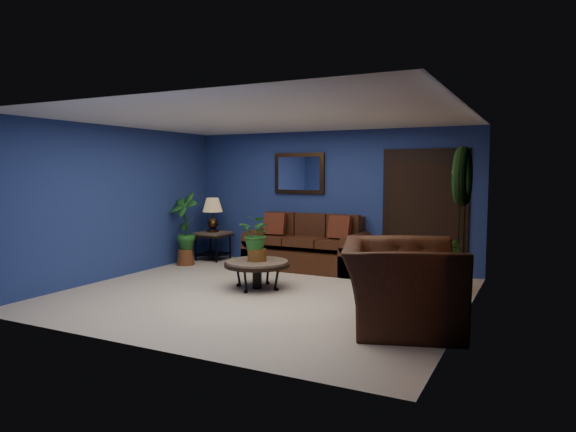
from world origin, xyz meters
The scene contains 18 objects.
floor centered at (0.00, 0.00, 0.00)m, with size 5.50×5.50×0.00m, color beige.
wall_back centered at (0.00, 2.50, 1.25)m, with size 5.50×0.04×2.50m, color navy.
wall_left centered at (-2.75, 0.00, 1.25)m, with size 0.04×5.00×2.50m, color navy.
wall_right_brick centered at (2.75, 0.00, 1.25)m, with size 0.04×5.00×2.50m, color maroon.
ceiling centered at (0.00, 0.00, 2.50)m, with size 5.50×5.00×0.02m, color silver.
crown_molding centered at (2.72, 0.00, 2.43)m, with size 0.03×5.00×0.14m, color white.
wall_mirror centered at (-0.60, 2.46, 1.72)m, with size 1.02×0.06×0.77m, color #3E2816.
closet_door centered at (1.75, 2.47, 1.05)m, with size 1.44×0.06×2.18m, color black.
wreath centered at (2.69, 0.05, 1.70)m, with size 0.72×0.72×0.16m, color black.
sofa centered at (-0.23, 2.08, 0.32)m, with size 2.19×0.95×0.99m.
coffee_table centered at (-0.25, 0.27, 0.36)m, with size 0.98×0.98×0.42m.
end_table centered at (-2.30, 2.05, 0.43)m, with size 0.61×0.61×0.56m.
table_lamp centered at (-2.30, 2.05, 0.98)m, with size 0.39×0.39×0.65m.
side_chair centered at (0.18, 2.11, 0.49)m, with size 0.40×0.40×0.88m.
armchair centered at (2.15, -0.64, 0.48)m, with size 1.47×1.29×0.96m, color #422112.
coffee_plant centered at (-0.25, 0.27, 0.80)m, with size 0.53×0.47×0.69m.
floor_plant centered at (2.35, 1.31, 0.40)m, with size 0.37×0.31×0.78m.
tall_plant centered at (-2.45, 1.36, 0.73)m, with size 0.66×0.52×1.37m.
Camera 1 is at (3.57, -6.32, 1.76)m, focal length 32.00 mm.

